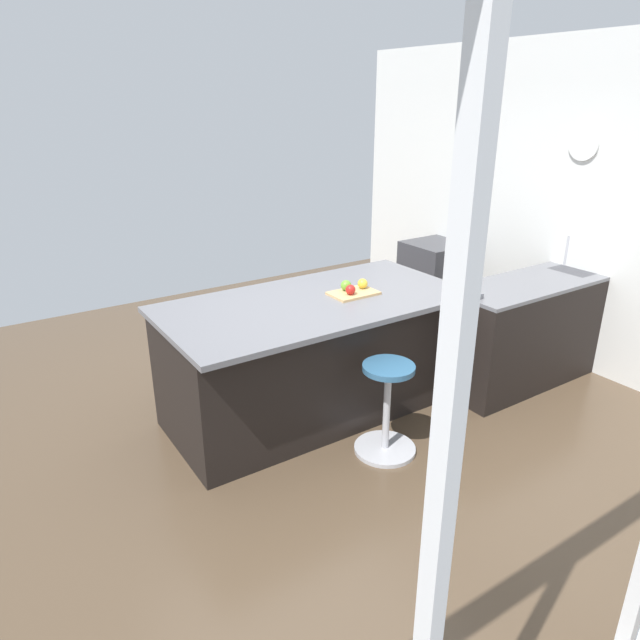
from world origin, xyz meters
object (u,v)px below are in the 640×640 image
apple_green (346,285)px  kitchen_island (313,355)px  apple_yellow (363,284)px  cutting_board (353,293)px  oven_range (434,282)px  apple_red (350,290)px  stool_by_window (387,412)px

apple_green → kitchen_island: bearing=-7.6°
kitchen_island → apple_yellow: bearing=171.1°
kitchen_island → cutting_board: cutting_board is taller
oven_range → cutting_board: size_ratio=2.46×
oven_range → apple_green: size_ratio=10.74×
kitchen_island → apple_red: 0.60m
oven_range → stool_by_window: size_ratio=1.30×
stool_by_window → apple_yellow: 1.03m
apple_yellow → apple_red: bearing=21.9°
oven_range → apple_yellow: 2.15m
cutting_board → apple_green: (0.03, -0.06, 0.05)m
kitchen_island → apple_red: apple_red is taller
kitchen_island → apple_yellow: size_ratio=29.50×
stool_by_window → cutting_board: cutting_board is taller
apple_red → kitchen_island: bearing=-27.6°
stool_by_window → apple_green: size_ratio=8.25×
apple_yellow → cutting_board: bearing=15.9°
cutting_board → apple_green: bearing=-65.4°
oven_range → apple_red: 2.32m
kitchen_island → cutting_board: bearing=162.4°
cutting_board → apple_yellow: bearing=-164.1°
oven_range → apple_green: 2.25m
oven_range → apple_red: (1.97, 1.09, 0.57)m
apple_red → apple_green: apple_green is taller
kitchen_island → stool_by_window: 0.79m
kitchen_island → oven_range: bearing=-156.6°
oven_range → kitchen_island: kitchen_island is taller
stool_by_window → apple_green: 1.02m
kitchen_island → stool_by_window: kitchen_island is taller
cutting_board → apple_green: size_ratio=4.37×
apple_red → apple_green: (-0.03, -0.09, 0.00)m
cutting_board → apple_yellow: (-0.11, -0.03, 0.05)m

